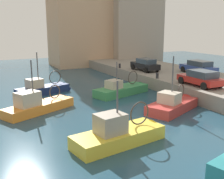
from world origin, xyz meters
TOP-DOWN VIEW (x-y plane):
  - water_surface at (0.00, 0.00)m, footprint 80.00×80.00m
  - fishing_boat_orange at (-4.69, 4.06)m, footprint 6.42×4.13m
  - fishing_boat_red at (4.55, -0.22)m, footprint 5.88×3.98m
  - fishing_boat_yellow at (-1.95, -3.83)m, footprint 6.29×2.73m
  - fishing_boat_green at (3.57, 6.07)m, footprint 6.64×3.52m
  - fishing_boat_navy at (-3.05, 9.76)m, footprint 6.06×3.26m
  - parked_car_red at (8.70, 1.41)m, footprint 2.08×4.17m
  - parked_car_black at (8.99, 10.72)m, footprint 1.87×3.99m
  - parked_car_blue at (13.21, 6.43)m, footprint 2.09×4.43m
  - mooring_bollard_mid at (7.35, 6.00)m, footprint 0.28×0.28m
  - mooring_bollard_north at (7.35, 14.00)m, footprint 0.28×0.28m
  - waterfront_building_west at (15.56, 24.94)m, footprint 8.94×6.70m
  - waterfront_building_central at (7.38, 26.89)m, footprint 10.43×7.13m

SIDE VIEW (x-z plane):
  - water_surface at x=0.00m, z-range 0.00..0.00m
  - fishing_boat_green at x=3.57m, z-range -1.90..2.10m
  - fishing_boat_red at x=4.55m, z-range -2.43..2.67m
  - fishing_boat_navy at x=-3.05m, z-range -2.23..2.52m
  - fishing_boat_yellow at x=-1.95m, z-range -2.03..2.36m
  - fishing_boat_orange at x=-4.69m, z-range -2.18..2.54m
  - mooring_bollard_mid at x=7.35m, z-range 1.20..1.75m
  - mooring_bollard_north at x=7.35m, z-range 1.20..1.75m
  - parked_car_red at x=8.70m, z-range 1.22..2.59m
  - parked_car_black at x=8.99m, z-range 1.21..2.64m
  - parked_car_blue at x=13.21m, z-range 1.22..2.65m
  - waterfront_building_west at x=15.56m, z-range 0.02..15.93m
  - waterfront_building_central at x=7.38m, z-range 0.02..17.42m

